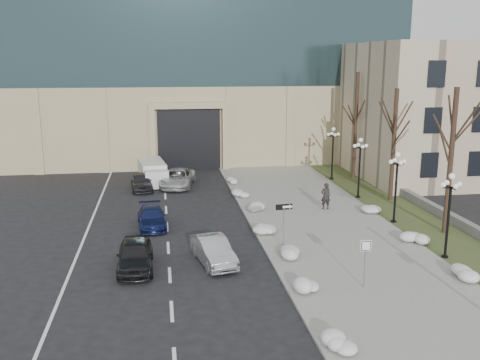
% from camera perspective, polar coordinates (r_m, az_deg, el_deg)
% --- Properties ---
extents(ground, '(160.00, 160.00, 0.00)m').
position_cam_1_polar(ground, '(23.05, 9.79, -14.76)').
color(ground, black).
rests_on(ground, ground).
extents(sidewalk, '(9.00, 40.00, 0.12)m').
position_cam_1_polar(sidewalk, '(36.42, 8.17, -4.15)').
color(sidewalk, gray).
rests_on(sidewalk, ground).
extents(curb, '(0.30, 40.00, 0.14)m').
position_cam_1_polar(curb, '(35.42, 1.16, -4.49)').
color(curb, gray).
rests_on(curb, ground).
extents(grass_strip, '(4.00, 40.00, 0.10)m').
position_cam_1_polar(grass_strip, '(38.76, 17.44, -3.60)').
color(grass_strip, '#374422').
rests_on(grass_strip, ground).
extents(stone_wall, '(0.50, 30.00, 0.70)m').
position_cam_1_polar(stone_wall, '(41.29, 18.77, -2.27)').
color(stone_wall, slate).
rests_on(stone_wall, ground).
extents(classical_building, '(22.00, 18.12, 12.00)m').
position_cam_1_polar(classical_building, '(55.55, 22.81, 7.05)').
color(classical_building, '#BCAC8D').
rests_on(classical_building, ground).
extents(car_a, '(1.86, 4.50, 1.52)m').
position_cam_1_polar(car_a, '(28.24, -11.11, -7.83)').
color(car_a, black).
rests_on(car_a, ground).
extents(car_b, '(2.32, 4.46, 1.40)m').
position_cam_1_polar(car_b, '(28.48, -2.87, -7.54)').
color(car_b, '#9A9DA1').
rests_on(car_b, ground).
extents(car_c, '(2.02, 4.35, 1.23)m').
position_cam_1_polar(car_c, '(34.96, -9.39, -3.97)').
color(car_c, navy).
rests_on(car_c, ground).
extents(car_d, '(3.49, 5.73, 1.48)m').
position_cam_1_polar(car_d, '(45.55, -6.67, 0.21)').
color(car_d, silver).
rests_on(car_d, ground).
extents(car_e, '(2.02, 4.29, 1.42)m').
position_cam_1_polar(car_e, '(44.88, -10.44, -0.15)').
color(car_e, '#2A292E').
rests_on(car_e, ground).
extents(pedestrian, '(0.73, 0.50, 1.92)m').
position_cam_1_polar(pedestrian, '(38.45, 9.12, -1.70)').
color(pedestrian, black).
rests_on(pedestrian, sidewalk).
extents(box_truck, '(2.74, 6.00, 1.84)m').
position_cam_1_polar(box_truck, '(47.28, -9.29, 0.77)').
color(box_truck, silver).
rests_on(box_truck, ground).
extents(one_way_sign, '(1.02, 0.29, 2.72)m').
position_cam_1_polar(one_way_sign, '(29.96, 5.01, -3.43)').
color(one_way_sign, slate).
rests_on(one_way_sign, ground).
extents(keep_sign, '(0.52, 0.09, 2.43)m').
position_cam_1_polar(keep_sign, '(25.62, 13.23, -7.65)').
color(keep_sign, slate).
rests_on(keep_sign, ground).
extents(snow_clump_a, '(1.10, 1.60, 0.36)m').
position_cam_1_polar(snow_clump_a, '(20.76, 10.23, -17.13)').
color(snow_clump_a, white).
rests_on(snow_clump_a, sidewalk).
extents(snow_clump_b, '(1.10, 1.60, 0.36)m').
position_cam_1_polar(snow_clump_b, '(25.09, 7.24, -11.52)').
color(snow_clump_b, white).
rests_on(snow_clump_b, sidewalk).
extents(snow_clump_c, '(1.10, 1.60, 0.36)m').
position_cam_1_polar(snow_clump_c, '(29.25, 4.75, -7.85)').
color(snow_clump_c, white).
rests_on(snow_clump_c, sidewalk).
extents(snow_clump_d, '(1.10, 1.60, 0.36)m').
position_cam_1_polar(snow_clump_d, '(32.67, 2.97, -5.59)').
color(snow_clump_d, white).
rests_on(snow_clump_d, sidewalk).
extents(snow_clump_e, '(1.10, 1.60, 0.36)m').
position_cam_1_polar(snow_clump_e, '(37.70, 1.42, -3.06)').
color(snow_clump_e, white).
rests_on(snow_clump_e, sidewalk).
extents(snow_clump_f, '(1.10, 1.60, 0.36)m').
position_cam_1_polar(snow_clump_f, '(41.42, 0.10, -1.60)').
color(snow_clump_f, white).
rests_on(snow_clump_f, sidewalk).
extents(snow_clump_g, '(1.10, 1.60, 0.36)m').
position_cam_1_polar(snow_clump_g, '(46.11, -0.55, -0.11)').
color(snow_clump_g, white).
rests_on(snow_clump_g, sidewalk).
extents(snow_clump_h, '(1.10, 1.60, 0.36)m').
position_cam_1_polar(snow_clump_h, '(28.50, 23.35, -9.48)').
color(snow_clump_h, white).
rests_on(snow_clump_h, sidewalk).
extents(snow_clump_i, '(1.10, 1.60, 0.36)m').
position_cam_1_polar(snow_clump_i, '(33.12, 18.03, -5.97)').
color(snow_clump_i, white).
rests_on(snow_clump_i, sidewalk).
extents(snow_clump_j, '(1.10, 1.60, 0.36)m').
position_cam_1_polar(snow_clump_j, '(38.26, 13.49, -3.18)').
color(snow_clump_j, white).
rests_on(snow_clump_j, sidewalk).
extents(lamppost_a, '(1.18, 1.18, 4.76)m').
position_cam_1_polar(lamppost_a, '(30.41, 21.44, -2.43)').
color(lamppost_a, black).
rests_on(lamppost_a, ground).
extents(lamppost_b, '(1.18, 1.18, 4.76)m').
position_cam_1_polar(lamppost_b, '(36.00, 16.35, 0.21)').
color(lamppost_b, black).
rests_on(lamppost_b, ground).
extents(lamppost_c, '(1.18, 1.18, 4.76)m').
position_cam_1_polar(lamppost_c, '(41.86, 12.66, 2.13)').
color(lamppost_c, black).
rests_on(lamppost_c, ground).
extents(lamppost_d, '(1.18, 1.18, 4.76)m').
position_cam_1_polar(lamppost_d, '(47.88, 9.88, 3.56)').
color(lamppost_d, black).
rests_on(lamppost_d, ground).
extents(tree_near, '(3.20, 3.20, 9.00)m').
position_cam_1_polar(tree_near, '(34.36, 21.72, 3.91)').
color(tree_near, black).
rests_on(tree_near, ground).
extents(tree_mid, '(3.20, 3.20, 8.50)m').
position_cam_1_polar(tree_mid, '(41.44, 16.17, 5.23)').
color(tree_mid, black).
rests_on(tree_mid, ground).
extents(tree_far, '(3.20, 3.20, 9.50)m').
position_cam_1_polar(tree_far, '(48.70, 12.31, 7.26)').
color(tree_far, black).
rests_on(tree_far, ground).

